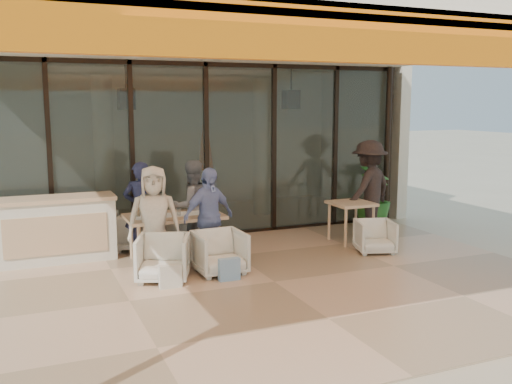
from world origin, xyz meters
TOP-DOWN VIEW (x-y plane):
  - ground at (0.00, 0.00)m, footprint 70.00×70.00m
  - terrace_floor at (0.00, 0.00)m, footprint 8.00×6.00m
  - terrace_structure at (0.00, -0.26)m, footprint 8.00×6.00m
  - glass_storefront at (0.00, 3.00)m, footprint 8.08×0.10m
  - interior_block at (0.01, 5.31)m, footprint 9.05×3.62m
  - host_counter at (-2.72, 2.30)m, footprint 1.85×0.65m
  - dining_table at (-0.98, 1.66)m, footprint 1.50×0.90m
  - chair_far_left at (-1.39, 2.61)m, footprint 0.85×0.81m
  - chair_far_right at (-0.55, 2.61)m, footprint 0.73×0.71m
  - chair_near_left at (-1.39, 0.71)m, footprint 0.89×0.86m
  - chair_near_right at (-0.55, 0.71)m, footprint 0.71×0.67m
  - diner_navy at (-1.39, 2.11)m, footprint 0.65×0.51m
  - diner_grey at (-0.55, 2.11)m, footprint 0.83×0.69m
  - diner_cream at (-1.39, 1.21)m, footprint 0.86×0.64m
  - diner_periwinkle at (-0.55, 1.21)m, footprint 0.96×0.63m
  - tote_bag_cream at (-1.39, 0.31)m, footprint 0.30×0.10m
  - tote_bag_blue at (-0.55, 0.31)m, footprint 0.30×0.10m
  - side_table at (2.21, 1.57)m, footprint 0.70×0.70m
  - side_chair at (2.21, 0.82)m, footprint 0.74×0.72m
  - standing_woman at (2.82, 1.94)m, footprint 1.34×1.08m
  - potted_palm at (3.37, 2.59)m, footprint 0.94×0.94m

SIDE VIEW (x-z plane):
  - ground at x=0.00m, z-range 0.00..0.00m
  - terrace_floor at x=0.00m, z-range 0.00..0.01m
  - tote_bag_cream at x=-1.39m, z-range 0.00..0.34m
  - tote_bag_blue at x=-0.55m, z-range 0.00..0.34m
  - chair_far_right at x=-0.55m, z-range 0.00..0.61m
  - side_chair at x=2.21m, z-range 0.00..0.62m
  - chair_near_right at x=-0.55m, z-range 0.00..0.71m
  - chair_near_left at x=-1.39m, z-range 0.00..0.72m
  - chair_far_left at x=-1.39m, z-range 0.00..0.73m
  - host_counter at x=-2.72m, z-range 0.01..1.05m
  - potted_palm at x=3.37m, z-range 0.00..1.25m
  - side_table at x=2.21m, z-range 0.27..1.01m
  - dining_table at x=-0.98m, z-range 0.22..1.15m
  - diner_periwinkle at x=-0.55m, z-range 0.00..1.52m
  - diner_grey at x=-0.55m, z-range 0.00..1.54m
  - diner_navy at x=-1.39m, z-range 0.00..1.56m
  - diner_cream at x=-1.39m, z-range 0.00..1.58m
  - standing_woman at x=2.82m, z-range 0.00..1.80m
  - glass_storefront at x=0.00m, z-range 0.00..3.20m
  - interior_block at x=0.01m, z-range 0.47..3.99m
  - terrace_structure at x=0.00m, z-range 1.55..4.95m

